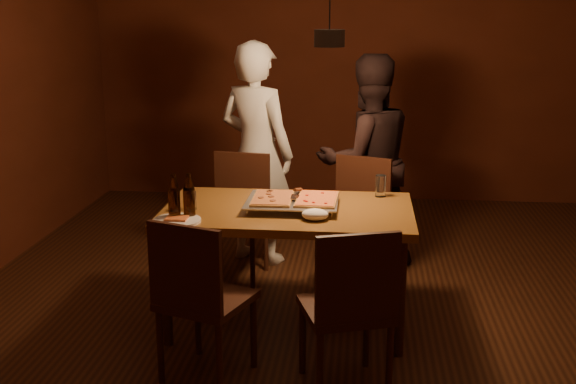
# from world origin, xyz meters

# --- Properties ---
(room_shell) EXTENTS (6.00, 6.00, 6.00)m
(room_shell) POSITION_xyz_m (0.00, 0.00, 1.40)
(room_shell) COLOR #3C1F10
(room_shell) RESTS_ON ground
(dining_table) EXTENTS (1.50, 0.90, 0.75)m
(dining_table) POSITION_xyz_m (-0.23, -0.13, 0.68)
(dining_table) COLOR brown
(dining_table) RESTS_ON floor
(chair_far_left) EXTENTS (0.47, 0.47, 0.49)m
(chair_far_left) POSITION_xyz_m (-0.68, 0.70, 0.54)
(chair_far_left) COLOR #38190F
(chair_far_left) RESTS_ON floor
(chair_far_right) EXTENTS (0.55, 0.55, 0.49)m
(chair_far_right) POSITION_xyz_m (0.18, 0.65, 0.54)
(chair_far_right) COLOR #38190F
(chair_far_right) RESTS_ON floor
(chair_near_left) EXTENTS (0.54, 0.54, 0.49)m
(chair_near_left) POSITION_xyz_m (-0.62, -0.91, 0.54)
(chair_near_left) COLOR #38190F
(chair_near_left) RESTS_ON floor
(chair_near_right) EXTENTS (0.53, 0.53, 0.49)m
(chair_near_right) POSITION_xyz_m (0.17, -0.96, 0.54)
(chair_near_right) COLOR #38190F
(chair_near_right) RESTS_ON floor
(pizza_tray) EXTENTS (0.58, 0.49, 0.05)m
(pizza_tray) POSITION_xyz_m (-0.20, -0.12, 0.77)
(pizza_tray) COLOR silver
(pizza_tray) RESTS_ON dining_table
(pizza_meat) EXTENTS (0.24, 0.38, 0.02)m
(pizza_meat) POSITION_xyz_m (-0.32, -0.12, 0.81)
(pizza_meat) COLOR maroon
(pizza_meat) RESTS_ON pizza_tray
(pizza_cheese) EXTENTS (0.25, 0.39, 0.02)m
(pizza_cheese) POSITION_xyz_m (-0.06, -0.11, 0.81)
(pizza_cheese) COLOR gold
(pizza_cheese) RESTS_ON pizza_tray
(spatula) EXTENTS (0.15, 0.25, 0.04)m
(spatula) POSITION_xyz_m (-0.21, -0.10, 0.81)
(spatula) COLOR silver
(spatula) RESTS_ON pizza_tray
(beer_bottle_a) EXTENTS (0.07, 0.07, 0.26)m
(beer_bottle_a) POSITION_xyz_m (-0.85, -0.42, 0.88)
(beer_bottle_a) COLOR black
(beer_bottle_a) RESTS_ON dining_table
(beer_bottle_b) EXTENTS (0.07, 0.07, 0.26)m
(beer_bottle_b) POSITION_xyz_m (-0.77, -0.40, 0.88)
(beer_bottle_b) COLOR black
(beer_bottle_b) RESTS_ON dining_table
(water_glass_left) EXTENTS (0.07, 0.07, 0.11)m
(water_glass_left) POSITION_xyz_m (-0.81, -0.23, 0.80)
(water_glass_left) COLOR silver
(water_glass_left) RESTS_ON dining_table
(water_glass_right) EXTENTS (0.07, 0.07, 0.14)m
(water_glass_right) POSITION_xyz_m (0.33, 0.20, 0.82)
(water_glass_right) COLOR silver
(water_glass_right) RESTS_ON dining_table
(plate_slice) EXTENTS (0.27, 0.27, 0.03)m
(plate_slice) POSITION_xyz_m (-0.82, -0.49, 0.76)
(plate_slice) COLOR white
(plate_slice) RESTS_ON dining_table
(napkin) EXTENTS (0.15, 0.12, 0.06)m
(napkin) POSITION_xyz_m (-0.05, -0.37, 0.78)
(napkin) COLOR white
(napkin) RESTS_ON dining_table
(diner_white) EXTENTS (0.73, 0.63, 1.69)m
(diner_white) POSITION_xyz_m (-0.59, 1.03, 0.85)
(diner_white) COLOR silver
(diner_white) RESTS_ON floor
(diner_dark) EXTENTS (0.95, 0.85, 1.60)m
(diner_dark) POSITION_xyz_m (0.24, 1.03, 0.80)
(diner_dark) COLOR black
(diner_dark) RESTS_ON floor
(pendant_lamp) EXTENTS (0.18, 0.18, 1.10)m
(pendant_lamp) POSITION_xyz_m (0.00, 0.00, 1.76)
(pendant_lamp) COLOR black
(pendant_lamp) RESTS_ON ceiling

